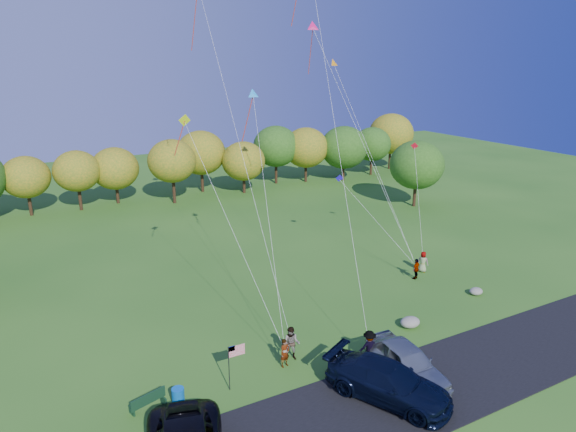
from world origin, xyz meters
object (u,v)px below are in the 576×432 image
(minivan_silver, at_px, (407,362))
(park_bench, at_px, (148,401))
(flyer_a, at_px, (285,353))
(flyer_c, at_px, (369,347))
(flyer_b, at_px, (292,343))
(flyer_d, at_px, (416,269))
(minivan_navy, at_px, (388,382))
(flyer_e, at_px, (423,262))
(trash_barrel, at_px, (178,397))

(minivan_silver, height_order, park_bench, minivan_silver)
(flyer_a, relative_size, flyer_c, 0.84)
(flyer_b, xyz_separation_m, flyer_d, (13.51, 5.01, -0.15))
(minivan_navy, xyz_separation_m, park_bench, (-10.49, 4.68, -0.43))
(minivan_navy, distance_m, minivan_silver, 2.09)
(flyer_d, distance_m, park_bench, 22.30)
(minivan_silver, height_order, flyer_e, minivan_silver)
(flyer_c, bearing_deg, park_bench, 4.60)
(minivan_silver, relative_size, park_bench, 3.06)
(flyer_a, distance_m, flyer_b, 0.80)
(minivan_navy, bearing_deg, flyer_c, 43.34)
(flyer_a, distance_m, flyer_c, 4.60)
(flyer_a, xyz_separation_m, flyer_b, (0.65, 0.44, 0.16))
(park_bench, bearing_deg, flyer_b, -12.43)
(flyer_d, bearing_deg, flyer_a, 0.86)
(minivan_navy, relative_size, flyer_c, 3.26)
(minivan_navy, xyz_separation_m, flyer_e, (12.48, 11.11, -0.14))
(minivan_navy, relative_size, flyer_e, 3.77)
(minivan_silver, bearing_deg, flyer_d, 50.03)
(park_bench, bearing_deg, flyer_d, -2.28)
(park_bench, bearing_deg, flyer_a, -15.40)
(minivan_navy, distance_m, flyer_c, 3.18)
(flyer_b, relative_size, flyer_c, 1.00)
(flyer_c, bearing_deg, flyer_a, -11.44)
(flyer_a, bearing_deg, flyer_c, -36.59)
(flyer_d, relative_size, trash_barrel, 1.80)
(minivan_navy, height_order, trash_barrel, minivan_navy)
(minivan_silver, xyz_separation_m, flyer_c, (-0.80, 2.13, -0.02))
(flyer_b, xyz_separation_m, park_bench, (-8.07, -0.63, -0.43))
(flyer_d, height_order, flyer_e, flyer_e)
(minivan_silver, height_order, flyer_b, flyer_b)
(flyer_a, distance_m, park_bench, 7.42)
(flyer_a, distance_m, trash_barrel, 6.07)
(minivan_silver, relative_size, flyer_a, 3.33)
(flyer_a, bearing_deg, flyer_b, 21.56)
(flyer_c, bearing_deg, flyer_e, -131.51)
(flyer_e, bearing_deg, minivan_navy, 95.83)
(minivan_navy, bearing_deg, flyer_d, 16.68)
(flyer_a, bearing_deg, park_bench, 169.30)
(minivan_navy, height_order, flyer_d, minivan_navy)
(flyer_a, bearing_deg, flyer_e, 9.62)
(minivan_navy, xyz_separation_m, flyer_c, (1.11, 2.98, -0.01))
(minivan_silver, relative_size, trash_barrel, 5.98)
(flyer_e, bearing_deg, flyer_a, 76.00)
(flyer_a, relative_size, park_bench, 0.92)
(park_bench, bearing_deg, flyer_c, -25.25)
(minivan_navy, relative_size, trash_barrel, 6.96)
(flyer_a, bearing_deg, trash_barrel, 171.86)
(flyer_b, bearing_deg, flyer_a, -104.39)
(minivan_navy, xyz_separation_m, flyer_d, (11.08, 10.32, -0.16))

